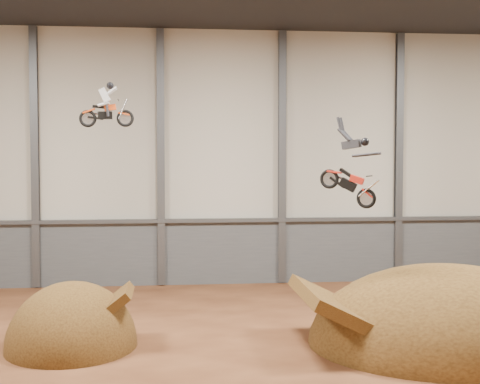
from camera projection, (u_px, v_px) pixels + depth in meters
name	position (u px, v px, depth m)	size (l,w,h in m)	color
floor	(256.00, 368.00, 22.26)	(40.00, 40.00, 0.00)	#452312
back_wall	(222.00, 158.00, 36.79)	(40.00, 0.10, 14.00)	beige
lower_band_back	(222.00, 252.00, 36.97)	(39.80, 0.18, 3.50)	#4D5054
steel_rail	(222.00, 220.00, 36.72)	(39.80, 0.35, 0.20)	#47494F
steel_column_1	(35.00, 158.00, 35.56)	(0.40, 0.36, 13.90)	#47494F
steel_column_2	(161.00, 158.00, 36.25)	(0.40, 0.36, 13.90)	#47494F
steel_column_3	(282.00, 158.00, 36.94)	(0.40, 0.36, 13.90)	#47494F
steel_column_4	(399.00, 158.00, 37.63)	(0.40, 0.36, 13.90)	#47494F
takeoff_ramp	(72.00, 346.00, 24.79)	(4.82, 5.56, 4.82)	#38230E
landing_ramp	(446.00, 344.00, 25.12)	(10.37, 9.17, 5.98)	#38230E
fmx_rider_a	(107.00, 103.00, 26.24)	(2.10, 0.80, 1.90)	#D04414
fmx_rider_b	(344.00, 162.00, 24.42)	(3.01, 0.86, 2.58)	red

